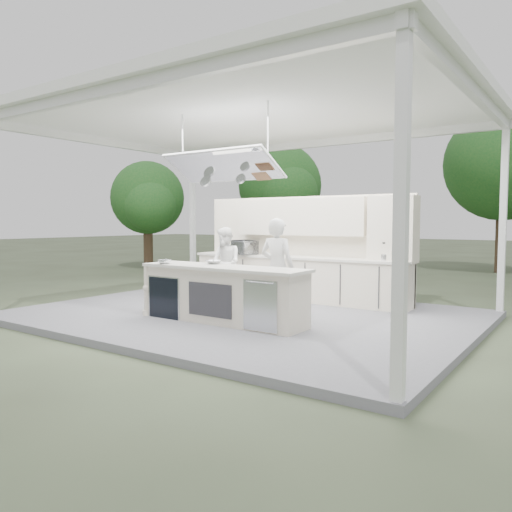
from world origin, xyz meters
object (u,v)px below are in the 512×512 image
Objects in this scene: demo_island at (222,294)px; back_counter at (296,278)px; sous_chef at (225,264)px; head_chef at (277,268)px.

back_counter is at bearing 93.63° from demo_island.
back_counter is (-0.18, 2.81, 0.00)m from demo_island.
back_counter is 1.58m from sous_chef.
head_chef reaches higher than back_counter.
demo_island is 2.82m from back_counter.
head_chef is at bearing 56.44° from demo_island.
demo_island is at bearing 53.70° from head_chef.
sous_chef is at bearing -142.73° from back_counter.
demo_island is 0.61× the size of back_counter.
sous_chef is (-1.23, -0.94, 0.31)m from back_counter.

